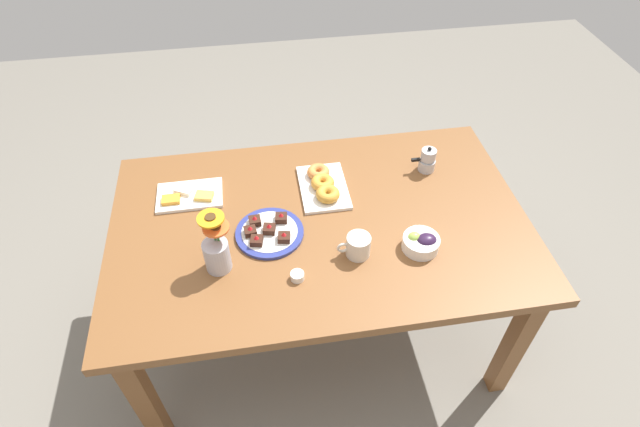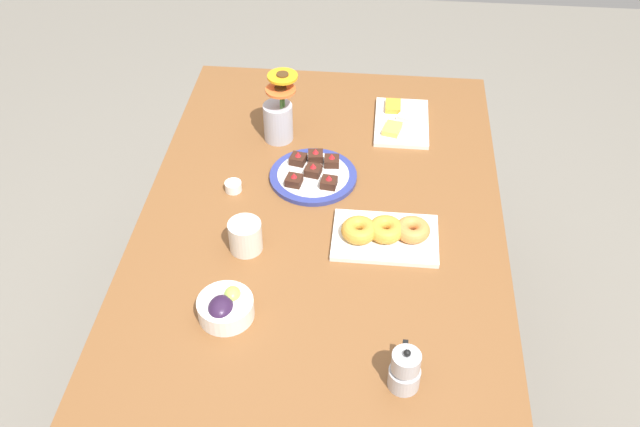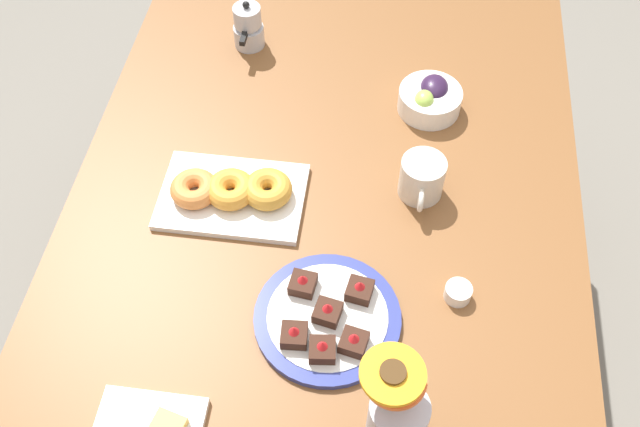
# 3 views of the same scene
# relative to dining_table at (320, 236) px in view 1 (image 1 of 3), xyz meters

# --- Properties ---
(ground_plane) EXTENTS (6.00, 6.00, 0.00)m
(ground_plane) POSITION_rel_dining_table_xyz_m (0.00, 0.00, -0.65)
(ground_plane) COLOR slate
(dining_table) EXTENTS (1.60, 1.00, 0.74)m
(dining_table) POSITION_rel_dining_table_xyz_m (0.00, 0.00, 0.00)
(dining_table) COLOR brown
(dining_table) RESTS_ON ground_plane
(coffee_mug) EXTENTS (0.12, 0.09, 0.09)m
(coffee_mug) POSITION_rel_dining_table_xyz_m (-0.11, 0.18, 0.13)
(coffee_mug) COLOR beige
(coffee_mug) RESTS_ON dining_table
(grape_bowl) EXTENTS (0.13, 0.13, 0.07)m
(grape_bowl) POSITION_rel_dining_table_xyz_m (-0.34, 0.19, 0.12)
(grape_bowl) COLOR white
(grape_bowl) RESTS_ON dining_table
(cheese_platter) EXTENTS (0.26, 0.17, 0.03)m
(cheese_platter) POSITION_rel_dining_table_xyz_m (0.50, -0.21, 0.10)
(cheese_platter) COLOR white
(cheese_platter) RESTS_ON dining_table
(croissant_platter) EXTENTS (0.19, 0.28, 0.05)m
(croissant_platter) POSITION_rel_dining_table_xyz_m (-0.04, -0.18, 0.11)
(croissant_platter) COLOR white
(croissant_platter) RESTS_ON dining_table
(jam_cup_honey) EXTENTS (0.05, 0.05, 0.03)m
(jam_cup_honey) POSITION_rel_dining_table_xyz_m (0.12, 0.26, 0.10)
(jam_cup_honey) COLOR white
(jam_cup_honey) RESTS_ON dining_table
(dessert_plate) EXTENTS (0.26, 0.26, 0.05)m
(dessert_plate) POSITION_rel_dining_table_xyz_m (0.20, 0.04, 0.10)
(dessert_plate) COLOR navy
(dessert_plate) RESTS_ON dining_table
(flower_vase) EXTENTS (0.10, 0.11, 0.23)m
(flower_vase) POSITION_rel_dining_table_xyz_m (0.38, 0.16, 0.17)
(flower_vase) COLOR #B2B2BC
(flower_vase) RESTS_ON dining_table
(moka_pot) EXTENTS (0.11, 0.07, 0.12)m
(moka_pot) POSITION_rel_dining_table_xyz_m (-0.49, -0.23, 0.13)
(moka_pot) COLOR #B7B7BC
(moka_pot) RESTS_ON dining_table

